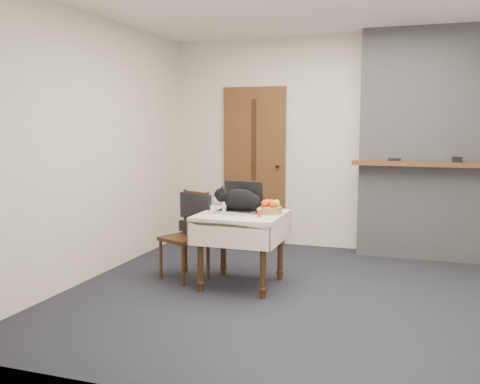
% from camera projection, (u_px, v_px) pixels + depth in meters
% --- Properties ---
extents(ground, '(4.50, 4.50, 0.00)m').
position_uv_depth(ground, '(316.00, 297.00, 4.76)').
color(ground, black).
rests_on(ground, ground).
extents(room_shell, '(4.52, 4.01, 2.61)m').
position_uv_depth(room_shell, '(329.00, 99.00, 4.97)').
color(room_shell, beige).
rests_on(room_shell, ground).
extents(door, '(0.82, 0.10, 2.00)m').
position_uv_depth(door, '(254.00, 166.00, 6.87)').
color(door, brown).
rests_on(door, ground).
extents(chimney, '(1.62, 0.48, 2.60)m').
position_uv_depth(chimney, '(428.00, 145.00, 6.04)').
color(chimney, gray).
rests_on(chimney, ground).
extents(side_table, '(0.78, 0.78, 0.70)m').
position_uv_depth(side_table, '(242.00, 225.00, 5.04)').
color(side_table, '#331D0D').
rests_on(side_table, ground).
extents(laptop, '(0.42, 0.37, 0.29)m').
position_uv_depth(laptop, '(240.00, 204.00, 5.12)').
color(laptop, '#B7B7BC').
rests_on(laptop, side_table).
extents(cat, '(0.55, 0.32, 0.26)m').
position_uv_depth(cat, '(241.00, 201.00, 5.06)').
color(cat, black).
rests_on(cat, side_table).
extents(cream_jar, '(0.06, 0.06, 0.07)m').
position_uv_depth(cream_jar, '(213.00, 209.00, 5.08)').
color(cream_jar, white).
rests_on(cream_jar, side_table).
extents(pill_bottle, '(0.04, 0.04, 0.08)m').
position_uv_depth(pill_bottle, '(259.00, 212.00, 4.84)').
color(pill_bottle, '#973F12').
rests_on(pill_bottle, side_table).
extents(fruit_basket, '(0.23, 0.23, 0.13)m').
position_uv_depth(fruit_basket, '(270.00, 208.00, 5.03)').
color(fruit_basket, '#B07647').
rests_on(fruit_basket, side_table).
extents(desk_clutter, '(0.15, 0.02, 0.01)m').
position_uv_depth(desk_clutter, '(262.00, 213.00, 5.03)').
color(desk_clutter, black).
rests_on(desk_clutter, side_table).
extents(chair, '(0.51, 0.51, 0.87)m').
position_uv_depth(chair, '(191.00, 223.00, 5.33)').
color(chair, '#331D0D').
rests_on(chair, ground).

